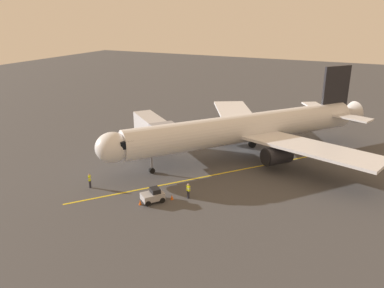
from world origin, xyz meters
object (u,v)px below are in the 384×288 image
(safety_cone_nose_right, at_px, (172,197))
(airplane, at_px, (247,128))
(safety_cone_nose_left, at_px, (140,202))
(tug_near_nose, at_px, (153,196))
(ground_crew_marshaller, at_px, (90,180))
(ground_crew_wing_walker, at_px, (188,191))
(safety_cone_wing_port, at_px, (113,154))
(jet_bridge, at_px, (155,130))

(safety_cone_nose_right, bearing_deg, airplane, -101.35)
(safety_cone_nose_left, bearing_deg, airplane, -107.06)
(airplane, height_order, safety_cone_nose_left, airplane)
(tug_near_nose, bearing_deg, ground_crew_marshaller, 1.30)
(airplane, bearing_deg, safety_cone_nose_right, 78.65)
(ground_crew_wing_walker, relative_size, safety_cone_nose_left, 3.11)
(safety_cone_wing_port, bearing_deg, ground_crew_wing_walker, 155.45)
(airplane, bearing_deg, safety_cone_wing_port, 25.34)
(tug_near_nose, relative_size, safety_cone_nose_right, 4.98)
(airplane, distance_m, tug_near_nose, 17.99)
(airplane, xyz_separation_m, jet_bridge, (11.31, 5.31, -0.24))
(safety_cone_wing_port, bearing_deg, jet_bridge, -154.29)
(safety_cone_nose_left, bearing_deg, ground_crew_marshaller, -7.64)
(jet_bridge, height_order, safety_cone_nose_left, jet_bridge)
(jet_bridge, bearing_deg, airplane, -154.83)
(airplane, distance_m, ground_crew_wing_walker, 15.16)
(safety_cone_nose_left, bearing_deg, tug_near_nose, -126.44)
(ground_crew_wing_walker, bearing_deg, safety_cone_wing_port, -24.55)
(ground_crew_marshaller, distance_m, tug_near_nose, 8.21)
(ground_crew_marshaller, relative_size, safety_cone_nose_left, 3.11)
(airplane, relative_size, jet_bridge, 3.37)
(ground_crew_marshaller, height_order, safety_cone_nose_left, ground_crew_marshaller)
(ground_crew_marshaller, height_order, ground_crew_wing_walker, same)
(airplane, bearing_deg, ground_crew_marshaller, 53.11)
(jet_bridge, relative_size, tug_near_nose, 3.67)
(jet_bridge, bearing_deg, safety_cone_nose_right, 127.92)
(airplane, relative_size, safety_cone_wing_port, 61.60)
(tug_near_nose, relative_size, safety_cone_wing_port, 4.98)
(ground_crew_marshaller, height_order, tug_near_nose, ground_crew_marshaller)
(ground_crew_wing_walker, bearing_deg, tug_near_nose, 37.46)
(tug_near_nose, bearing_deg, ground_crew_wing_walker, -142.54)
(ground_crew_marshaller, bearing_deg, safety_cone_nose_left, 172.36)
(jet_bridge, distance_m, safety_cone_wing_port, 6.92)
(tug_near_nose, bearing_deg, airplane, -105.50)
(airplane, height_order, safety_cone_wing_port, airplane)
(tug_near_nose, bearing_deg, jet_bridge, -60.71)
(ground_crew_wing_walker, bearing_deg, safety_cone_nose_right, 35.26)
(jet_bridge, height_order, safety_cone_wing_port, jet_bridge)
(airplane, xyz_separation_m, ground_crew_marshaller, (12.93, 17.23, -3.12))
(jet_bridge, distance_m, tug_near_nose, 13.79)
(ground_crew_wing_walker, height_order, safety_cone_wing_port, ground_crew_wing_walker)
(ground_crew_marshaller, xyz_separation_m, tug_near_nose, (-8.21, -0.19, -0.18))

